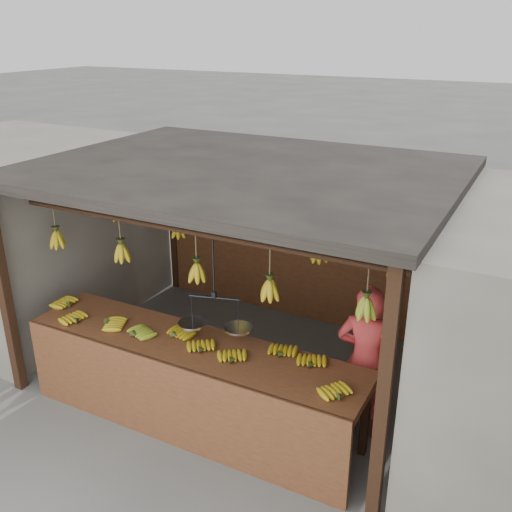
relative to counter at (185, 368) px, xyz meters
The scene contains 8 objects.
ground 1.42m from the counter, 91.91° to the left, with size 80.00×80.00×0.00m, color #5B5B57.
stall 2.00m from the counter, 91.51° to the left, with size 4.30×3.30×2.40m.
neighbor_left 3.87m from the counter, 161.34° to the left, with size 3.00×3.00×2.30m, color slate.
counter is the anchor object (origin of this frame).
hanging_bananas 1.53m from the counter, 91.85° to the left, with size 3.54×2.22×0.39m.
balance_scale 0.54m from the counter, 48.17° to the left, with size 0.69×0.38×0.91m.
vendor 1.71m from the counter, 26.77° to the left, with size 0.57×0.38×1.57m, color #BF3333.
bag_bundles 3.22m from the counter, 53.64° to the left, with size 0.08×0.26×1.23m.
Camera 1 is at (2.78, -5.01, 3.72)m, focal length 40.00 mm.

